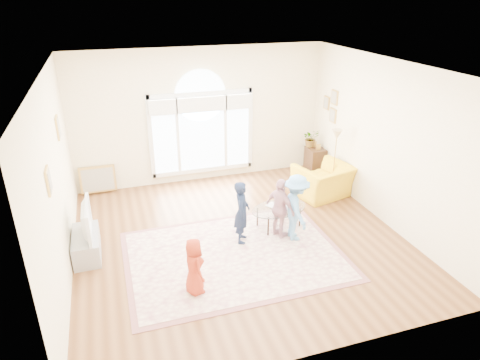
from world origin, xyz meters
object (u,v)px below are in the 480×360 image
object	(u,v)px
area_rug	(234,255)
armchair	(323,181)
television	(83,220)
coffee_table	(279,209)
tv_console	(87,245)

from	to	relation	value
area_rug	armchair	bearing A→B (deg)	32.76
television	coffee_table	world-z (taller)	television
armchair	television	bearing A→B (deg)	-4.50
television	tv_console	bearing A→B (deg)	180.00
area_rug	tv_console	size ratio (longest dim) A/B	3.60
area_rug	tv_console	bearing A→B (deg)	161.58
area_rug	tv_console	world-z (taller)	tv_console
area_rug	armchair	world-z (taller)	armchair
area_rug	armchair	size ratio (longest dim) A/B	3.13
area_rug	television	size ratio (longest dim) A/B	3.57
armchair	coffee_table	bearing A→B (deg)	19.16
television	armchair	size ratio (longest dim) A/B	0.88
tv_console	armchair	distance (m)	5.19
television	coffee_table	bearing A→B (deg)	-1.77
area_rug	coffee_table	bearing A→B (deg)	32.03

